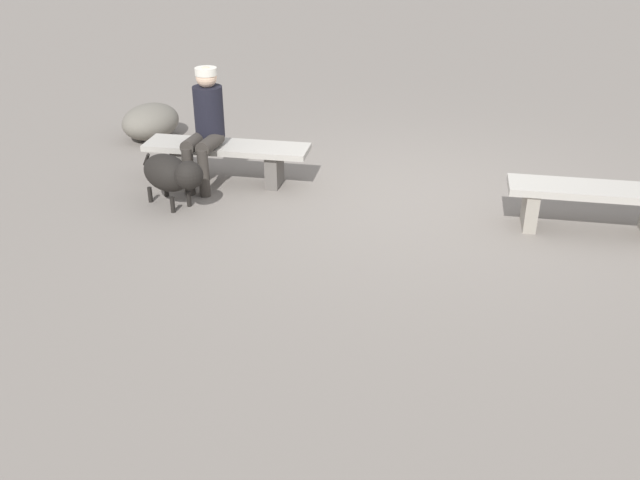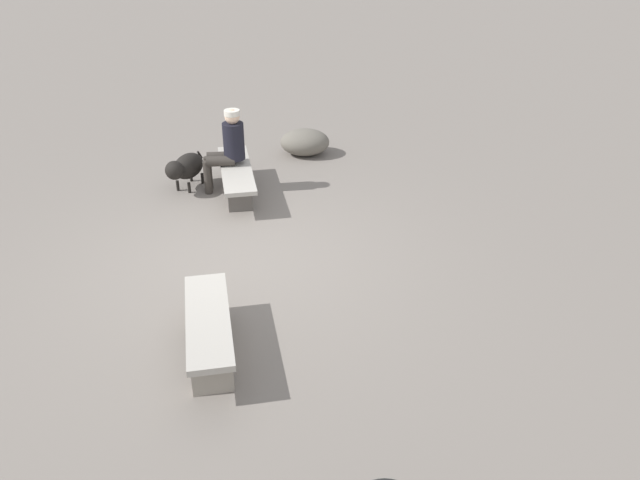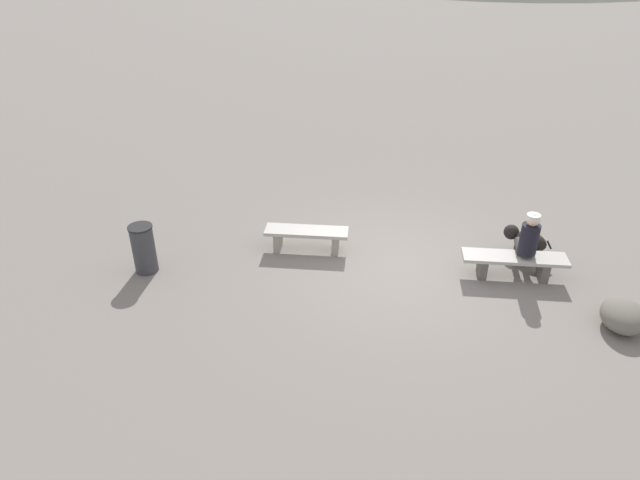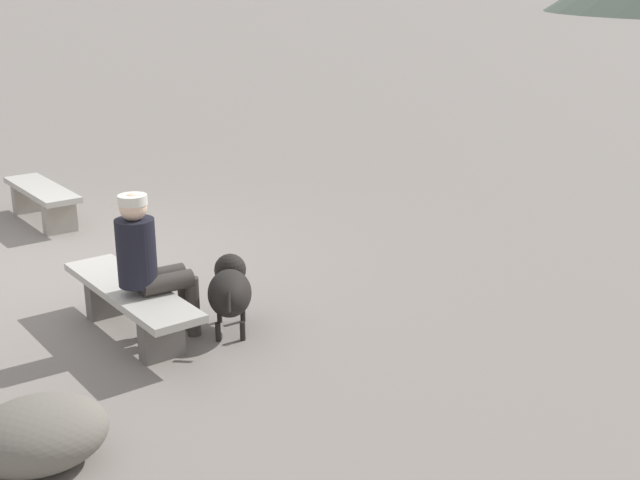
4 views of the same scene
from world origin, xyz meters
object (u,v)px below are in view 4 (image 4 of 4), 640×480
at_px(bench_right, 131,301).
at_px(dog, 230,288).
at_px(bench_left, 42,197).
at_px(seated_person, 148,258).
at_px(boulder, 39,434).

xyz_separation_m(bench_right, dog, (0.21, 0.76, 0.04)).
relative_size(bench_left, seated_person, 1.27).
height_order(bench_right, dog, dog).
distance_m(seated_person, boulder, 1.85).
bearing_deg(dog, bench_right, 96.93).
distance_m(seated_person, dog, 0.73).
xyz_separation_m(bench_right, seated_person, (0.16, 0.12, 0.39)).
xyz_separation_m(bench_left, dog, (3.85, 0.88, 0.04)).
distance_m(bench_left, bench_right, 3.65).
bearing_deg(bench_right, seated_person, 27.75).
bearing_deg(bench_left, boulder, -19.53).
xyz_separation_m(dog, boulder, (1.37, -1.73, -0.13)).
bearing_deg(seated_person, boulder, -42.30).
bearing_deg(dog, seated_person, 107.60).
distance_m(bench_right, boulder, 1.85).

